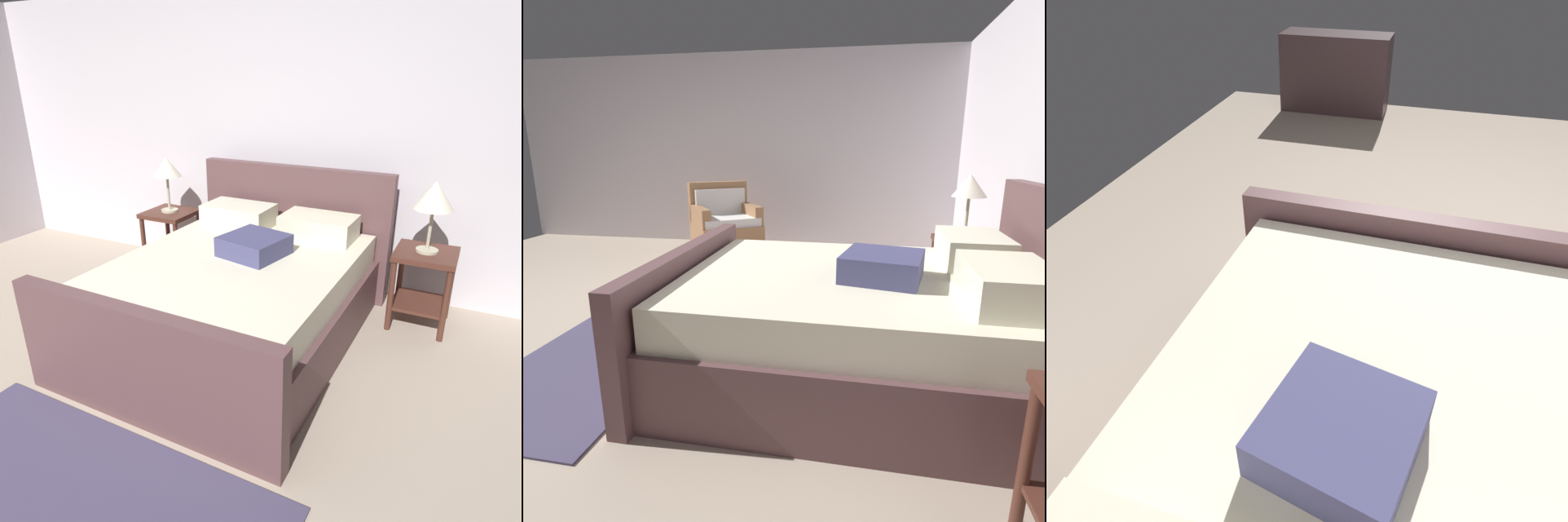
# 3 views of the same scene
# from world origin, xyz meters

# --- Properties ---
(ground_plane) EXTENTS (5.99, 6.03, 0.02)m
(ground_plane) POSITION_xyz_m (0.00, 0.00, -0.01)
(ground_plane) COLOR tan
(bed) EXTENTS (1.74, 2.17, 1.10)m
(bed) POSITION_xyz_m (0.43, 1.85, 0.34)
(bed) COLOR brown
(bed) RESTS_ON ground
(dresser) EXTENTS (1.19, 0.46, 0.83)m
(dresser) POSITION_xyz_m (1.59, -2.67, 0.41)
(dresser) COLOR #39282B
(dresser) RESTS_ON ground
(area_rug) EXTENTS (1.99, 0.97, 0.01)m
(area_rug) POSITION_xyz_m (0.43, 0.22, 0.01)
(area_rug) COLOR #443E5C
(area_rug) RESTS_ON ground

